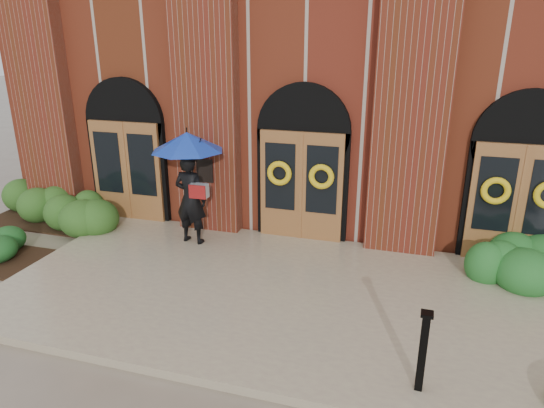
% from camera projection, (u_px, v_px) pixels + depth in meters
% --- Properties ---
extents(ground, '(90.00, 90.00, 0.00)m').
position_uv_depth(ground, '(266.00, 300.00, 8.98)').
color(ground, gray).
rests_on(ground, ground).
extents(landing, '(10.00, 5.30, 0.15)m').
position_uv_depth(landing, '(268.00, 292.00, 9.10)').
color(landing, tan).
rests_on(landing, ground).
extents(church_building, '(16.20, 12.53, 7.00)m').
position_uv_depth(church_building, '(346.00, 72.00, 15.76)').
color(church_building, '#5F1F14').
rests_on(church_building, ground).
extents(man_with_umbrella, '(1.75, 1.75, 2.54)m').
position_uv_depth(man_with_umbrella, '(189.00, 167.00, 10.56)').
color(man_with_umbrella, black).
rests_on(man_with_umbrella, landing).
extents(metal_post, '(0.16, 0.16, 1.18)m').
position_uv_depth(metal_post, '(423.00, 350.00, 6.32)').
color(metal_post, black).
rests_on(metal_post, landing).
extents(hedge_wall_left, '(3.30, 1.32, 0.85)m').
position_uv_depth(hedge_wall_left, '(54.00, 207.00, 12.57)').
color(hedge_wall_left, '#2A531B').
rests_on(hedge_wall_left, ground).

